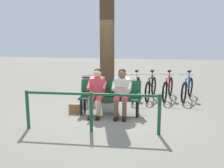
% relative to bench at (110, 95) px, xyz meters
% --- Properties ---
extents(ground_plane, '(40.00, 40.00, 0.00)m').
position_rel_bench_xyz_m(ground_plane, '(0.03, 0.19, -0.51)').
color(ground_plane, slate).
extents(bench, '(1.63, 0.57, 0.87)m').
position_rel_bench_xyz_m(bench, '(0.00, 0.00, 0.00)').
color(bench, '#194C2D').
rests_on(bench, ground).
extents(person_reading, '(0.51, 0.78, 1.20)m').
position_rel_bench_xyz_m(person_reading, '(-0.33, 0.15, 0.16)').
color(person_reading, white).
rests_on(person_reading, ground).
extents(person_companion, '(0.51, 0.78, 1.20)m').
position_rel_bench_xyz_m(person_companion, '(0.31, 0.18, 0.16)').
color(person_companion, '#D84C59').
rests_on(person_companion, ground).
extents(handbag, '(0.31, 0.16, 0.24)m').
position_rel_bench_xyz_m(handbag, '(0.94, 0.14, -0.39)').
color(handbag, olive).
rests_on(handbag, ground).
extents(tree_trunk, '(0.44, 0.44, 3.53)m').
position_rel_bench_xyz_m(tree_trunk, '(0.34, -1.18, 1.26)').
color(tree_trunk, '#4C3823').
rests_on(tree_trunk, ground).
extents(litter_bin, '(0.41, 0.41, 0.82)m').
position_rel_bench_xyz_m(litter_bin, '(0.90, -1.06, -0.09)').
color(litter_bin, slate).
rests_on(litter_bin, ground).
extents(bicycle_orange, '(0.63, 1.62, 0.94)m').
position_rel_bench_xyz_m(bicycle_orange, '(-2.16, -2.01, -0.15)').
color(bicycle_orange, black).
rests_on(bicycle_orange, ground).
extents(bicycle_purple, '(0.52, 1.66, 0.94)m').
position_rel_bench_xyz_m(bicycle_purple, '(-1.53, -1.97, -0.15)').
color(bicycle_purple, black).
rests_on(bicycle_purple, ground).
extents(bicycle_red, '(0.48, 1.67, 0.94)m').
position_rel_bench_xyz_m(bicycle_red, '(-0.98, -1.90, -0.15)').
color(bicycle_red, black).
rests_on(bicycle_red, ground).
extents(bicycle_black, '(0.48, 1.68, 0.94)m').
position_rel_bench_xyz_m(bicycle_black, '(-0.49, -1.78, -0.15)').
color(bicycle_black, black).
rests_on(bicycle_black, ground).
extents(railing_fence, '(2.88, 0.26, 0.85)m').
position_rel_bench_xyz_m(railing_fence, '(0.12, 1.38, 0.08)').
color(railing_fence, '#194C2D').
rests_on(railing_fence, ground).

